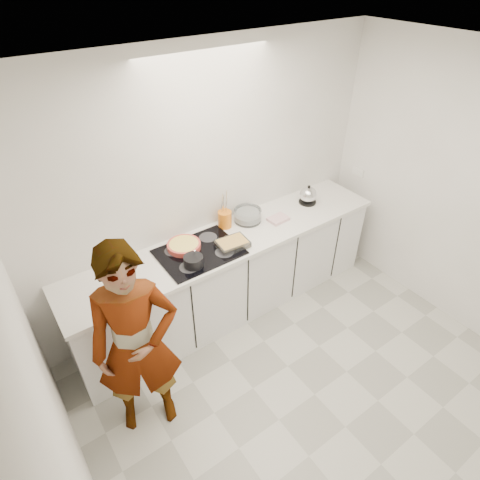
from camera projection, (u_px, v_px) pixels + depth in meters
floor at (315, 394)px, 3.46m from camera, size 3.60×3.20×0.00m
ceiling at (374, 82)px, 1.93m from camera, size 3.60×3.20×0.00m
wall_back at (211, 188)px, 3.75m from camera, size 3.60×0.00×2.60m
wall_left at (63, 433)px, 1.86m from camera, size 0.00×3.20×2.60m
wall_right at (477, 203)px, 3.55m from camera, size 0.02×3.20×2.60m
base_cabinets at (231, 276)px, 4.05m from camera, size 3.20×0.58×0.87m
countertop at (230, 240)px, 3.78m from camera, size 3.24×0.64×0.04m
hob at (199, 252)px, 3.59m from camera, size 0.72×0.54×0.01m
tart_dish at (184, 245)px, 3.61m from camera, size 0.32×0.32×0.05m
saucepan at (194, 261)px, 3.40m from camera, size 0.22×0.22×0.16m
baking_dish at (232, 243)px, 3.63m from camera, size 0.30×0.23×0.05m
mixing_bowl at (248, 216)px, 3.98m from camera, size 0.32×0.32×0.13m
tea_towel at (278, 219)px, 4.01m from camera, size 0.20×0.15×0.03m
kettle at (308, 195)px, 4.25m from camera, size 0.24×0.24×0.21m
utensil_crock at (225, 219)px, 3.89m from camera, size 0.13×0.13×0.17m
cook at (137, 345)px, 2.82m from camera, size 0.72×0.59×1.72m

